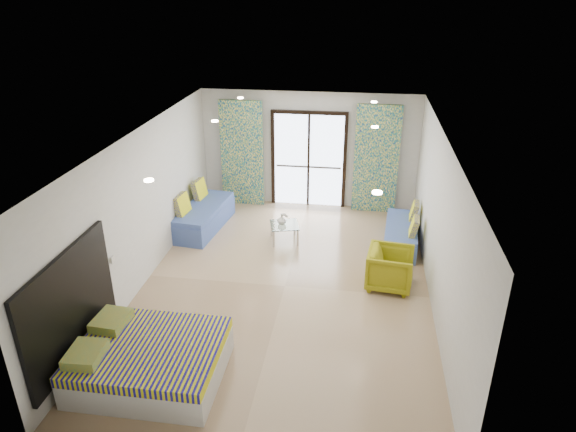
# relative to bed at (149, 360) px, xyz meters

# --- Properties ---
(floor) EXTENTS (5.00, 7.50, 0.01)m
(floor) POSITION_rel_bed_xyz_m (1.48, 2.52, -0.27)
(floor) COLOR #967959
(floor) RESTS_ON ground
(ceiling) EXTENTS (5.00, 7.50, 0.01)m
(ceiling) POSITION_rel_bed_xyz_m (1.48, 2.52, 2.43)
(ceiling) COLOR silver
(ceiling) RESTS_ON ground
(wall_back) EXTENTS (5.00, 0.01, 2.70)m
(wall_back) POSITION_rel_bed_xyz_m (1.48, 6.27, 1.08)
(wall_back) COLOR silver
(wall_back) RESTS_ON ground
(wall_front) EXTENTS (5.00, 0.01, 2.70)m
(wall_front) POSITION_rel_bed_xyz_m (1.48, -1.23, 1.08)
(wall_front) COLOR silver
(wall_front) RESTS_ON ground
(wall_left) EXTENTS (0.01, 7.50, 2.70)m
(wall_left) POSITION_rel_bed_xyz_m (-1.02, 2.52, 1.08)
(wall_left) COLOR silver
(wall_left) RESTS_ON ground
(wall_right) EXTENTS (0.01, 7.50, 2.70)m
(wall_right) POSITION_rel_bed_xyz_m (3.98, 2.52, 1.08)
(wall_right) COLOR silver
(wall_right) RESTS_ON ground
(balcony_door) EXTENTS (1.76, 0.08, 2.28)m
(balcony_door) POSITION_rel_bed_xyz_m (1.48, 6.24, 0.98)
(balcony_door) COLOR black
(balcony_door) RESTS_ON floor
(balcony_rail) EXTENTS (1.52, 0.03, 0.04)m
(balcony_rail) POSITION_rel_bed_xyz_m (1.48, 6.25, 0.68)
(balcony_rail) COLOR #595451
(balcony_rail) RESTS_ON balcony_door
(curtain_left) EXTENTS (1.00, 0.10, 2.50)m
(curtain_left) POSITION_rel_bed_xyz_m (-0.07, 6.09, 0.98)
(curtain_left) COLOR silver
(curtain_left) RESTS_ON floor
(curtain_right) EXTENTS (1.00, 0.10, 2.50)m
(curtain_right) POSITION_rel_bed_xyz_m (3.03, 6.09, 0.98)
(curtain_right) COLOR silver
(curtain_right) RESTS_ON floor
(downlight_a) EXTENTS (0.12, 0.12, 0.02)m
(downlight_a) POSITION_rel_bed_xyz_m (0.08, 0.52, 2.40)
(downlight_a) COLOR #FFE0B2
(downlight_a) RESTS_ON ceiling
(downlight_b) EXTENTS (0.12, 0.12, 0.02)m
(downlight_b) POSITION_rel_bed_xyz_m (2.88, 0.52, 2.40)
(downlight_b) COLOR #FFE0B2
(downlight_b) RESTS_ON ceiling
(downlight_c) EXTENTS (0.12, 0.12, 0.02)m
(downlight_c) POSITION_rel_bed_xyz_m (0.08, 3.52, 2.40)
(downlight_c) COLOR #FFE0B2
(downlight_c) RESTS_ON ceiling
(downlight_d) EXTENTS (0.12, 0.12, 0.02)m
(downlight_d) POSITION_rel_bed_xyz_m (2.88, 3.52, 2.40)
(downlight_d) COLOR #FFE0B2
(downlight_d) RESTS_ON ceiling
(downlight_e) EXTENTS (0.12, 0.12, 0.02)m
(downlight_e) POSITION_rel_bed_xyz_m (0.08, 5.52, 2.40)
(downlight_e) COLOR #FFE0B2
(downlight_e) RESTS_ON ceiling
(downlight_f) EXTENTS (0.12, 0.12, 0.02)m
(downlight_f) POSITION_rel_bed_xyz_m (2.88, 5.52, 2.40)
(downlight_f) COLOR #FFE0B2
(downlight_f) RESTS_ON ceiling
(headboard) EXTENTS (0.06, 2.10, 1.50)m
(headboard) POSITION_rel_bed_xyz_m (-0.98, 0.00, 0.78)
(headboard) COLOR black
(headboard) RESTS_ON floor
(switch_plate) EXTENTS (0.02, 0.10, 0.10)m
(switch_plate) POSITION_rel_bed_xyz_m (-0.99, 1.25, 0.78)
(switch_plate) COLOR silver
(switch_plate) RESTS_ON wall_left
(bed) EXTENTS (1.90, 1.55, 0.66)m
(bed) POSITION_rel_bed_xyz_m (0.00, 0.00, 0.00)
(bed) COLOR silver
(bed) RESTS_ON floor
(daybed_left) EXTENTS (0.95, 1.96, 0.93)m
(daybed_left) POSITION_rel_bed_xyz_m (-0.64, 4.60, 0.02)
(daybed_left) COLOR #455DA4
(daybed_left) RESTS_ON floor
(daybed_right) EXTENTS (0.76, 1.68, 0.80)m
(daybed_right) POSITION_rel_bed_xyz_m (3.59, 4.41, -0.02)
(daybed_right) COLOR #455DA4
(daybed_right) RESTS_ON floor
(coffee_table) EXTENTS (0.69, 0.69, 0.65)m
(coffee_table) POSITION_rel_bed_xyz_m (1.20, 4.24, 0.06)
(coffee_table) COLOR silver
(coffee_table) RESTS_ON floor
(vase) EXTENTS (0.20, 0.21, 0.19)m
(vase) POSITION_rel_bed_xyz_m (1.15, 4.26, 0.19)
(vase) COLOR white
(vase) RESTS_ON coffee_table
(armchair) EXTENTS (0.80, 0.85, 0.79)m
(armchair) POSITION_rel_bed_xyz_m (3.29, 2.79, 0.12)
(armchair) COLOR #959113
(armchair) RESTS_ON floor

